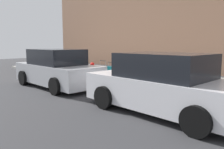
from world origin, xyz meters
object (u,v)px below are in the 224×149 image
object	(u,v)px
suitcase_silver_2	(153,79)
suitcase_black_8	(103,72)
suitcase_teal_0	(176,80)
suitcase_olive_6	(118,73)
parked_car_silver_1	(57,69)
suitcase_teal_7	(111,73)
parking_meter	(211,69)
suitcase_red_3	(143,76)
parked_car_white_0	(163,85)
suitcase_navy_5	(126,75)
bollard_post	(82,67)
fire_hydrant	(92,69)
suitcase_maroon_4	(135,74)
suitcase_black_1	(165,79)

from	to	relation	value
suitcase_silver_2	suitcase_black_8	world-z (taller)	suitcase_black_8
suitcase_teal_0	suitcase_olive_6	size ratio (longest dim) A/B	1.06
suitcase_silver_2	parked_car_silver_1	distance (m)	4.03
suitcase_teal_0	suitcase_teal_7	world-z (taller)	suitcase_teal_0
parking_meter	suitcase_red_3	bearing A→B (deg)	5.76
suitcase_silver_2	suitcase_teal_7	xyz separation A→B (m)	(2.30, 0.05, 0.04)
parked_car_white_0	suitcase_navy_5	bearing A→B (deg)	-35.80
suitcase_teal_0	suitcase_olive_6	world-z (taller)	suitcase_teal_0
suitcase_teal_0	bollard_post	world-z (taller)	suitcase_teal_0
suitcase_navy_5	parked_car_white_0	bearing A→B (deg)	144.20
parked_car_white_0	fire_hydrant	bearing A→B (deg)	-23.10
suitcase_navy_5	suitcase_teal_7	size ratio (longest dim) A/B	0.98
suitcase_black_8	fire_hydrant	world-z (taller)	suitcase_black_8
suitcase_silver_2	fire_hydrant	xyz separation A→B (m)	(3.70, 0.03, 0.12)
suitcase_black_8	parked_car_white_0	distance (m)	5.34
suitcase_olive_6	parked_car_silver_1	bearing A→B (deg)	59.57
suitcase_maroon_4	parked_car_white_0	size ratio (longest dim) A/B	0.19
suitcase_teal_7	parked_car_silver_1	world-z (taller)	parked_car_silver_1
suitcase_maroon_4	suitcase_black_8	bearing A→B (deg)	3.48
suitcase_teal_7	suitcase_olive_6	bearing A→B (deg)	174.83
parking_meter	suitcase_black_8	bearing A→B (deg)	3.56
suitcase_maroon_4	parking_meter	bearing A→B (deg)	-176.40
suitcase_navy_5	suitcase_olive_6	world-z (taller)	suitcase_olive_6
suitcase_red_3	suitcase_olive_6	size ratio (longest dim) A/B	0.91
suitcase_teal_0	parked_car_silver_1	world-z (taller)	parked_car_silver_1
parked_car_white_0	parked_car_silver_1	size ratio (longest dim) A/B	0.99
suitcase_navy_5	suitcase_teal_7	distance (m)	0.92
suitcase_red_3	parking_meter	size ratio (longest dim) A/B	0.67
suitcase_navy_5	parking_meter	world-z (taller)	parking_meter
suitcase_teal_0	suitcase_navy_5	size ratio (longest dim) A/B	1.23
parked_car_white_0	suitcase_teal_7	bearing A→B (deg)	-29.33
suitcase_red_3	suitcase_olive_6	xyz separation A→B (m)	(1.34, 0.05, 0.03)
suitcase_teal_7	bollard_post	bearing A→B (deg)	3.67
suitcase_teal_0	bollard_post	xyz separation A→B (m)	(5.38, 0.09, 0.12)
suitcase_teal_0	suitcase_black_8	distance (m)	3.89
suitcase_red_3	suitcase_maroon_4	world-z (taller)	suitcase_red_3
suitcase_maroon_4	parked_car_silver_1	distance (m)	3.35
suitcase_black_1	parking_meter	distance (m)	1.75
bollard_post	parking_meter	size ratio (longest dim) A/B	0.75
suitcase_silver_2	fire_hydrant	bearing A→B (deg)	0.49
suitcase_black_1	parking_meter	size ratio (longest dim) A/B	0.73
suitcase_black_1	parked_car_white_0	xyz separation A→B (m)	(-1.43, 2.46, 0.29)
suitcase_olive_6	parked_car_white_0	xyz separation A→B (m)	(-3.76, 2.34, 0.24)
suitcase_teal_7	suitcase_silver_2	bearing A→B (deg)	-178.72
suitcase_teal_7	parking_meter	xyz separation A→B (m)	(-4.48, -0.27, 0.52)
suitcase_black_1	bollard_post	xyz separation A→B (m)	(4.85, 0.21, 0.16)
suitcase_teal_7	suitcase_teal_0	bearing A→B (deg)	179.27
suitcase_teal_7	bollard_post	world-z (taller)	bollard_post
suitcase_black_1	suitcase_black_8	bearing A→B (deg)	2.04
parking_meter	suitcase_maroon_4	bearing A→B (deg)	3.60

